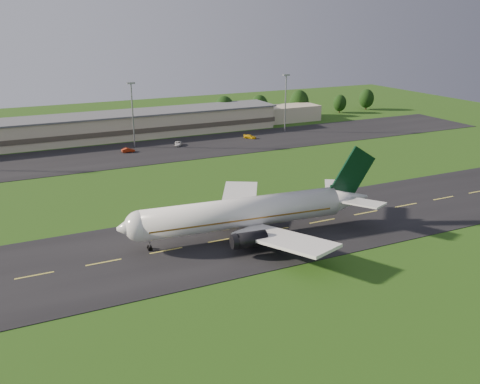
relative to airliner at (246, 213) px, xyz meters
name	(u,v)px	position (x,y,z in m)	size (l,w,h in m)	color
ground	(223,240)	(-4.79, 0.08, -4.66)	(360.00, 360.00, 0.00)	#264812
taxiway	(223,240)	(-4.79, 0.08, -4.61)	(220.00, 30.00, 0.10)	black
apron	(126,154)	(-4.79, 72.08, -4.61)	(260.00, 30.00, 0.10)	black
airliner	(246,213)	(0.00, 0.00, 0.00)	(51.27, 42.01, 15.57)	white
terminal	(126,126)	(1.61, 96.26, -0.67)	(145.00, 16.00, 8.40)	#C4B495
light_mast_centre	(132,107)	(0.21, 80.08, 8.08)	(2.40, 1.20, 20.35)	gray
light_mast_east	(286,96)	(55.21, 80.08, 8.08)	(2.40, 1.20, 20.35)	gray
tree_line	(178,113)	(24.08, 106.21, 0.57)	(196.53, 9.13, 10.62)	black
service_vehicle_b	(128,150)	(-3.44, 74.07, -3.91)	(1.38, 3.96, 1.30)	maroon
service_vehicle_c	(178,144)	(13.27, 75.94, -3.95)	(2.04, 4.42, 1.23)	silver
service_vehicle_d	(250,137)	(38.71, 75.23, -3.94)	(1.75, 4.32, 1.25)	yellow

